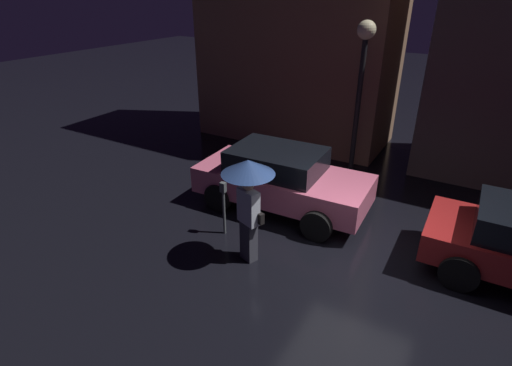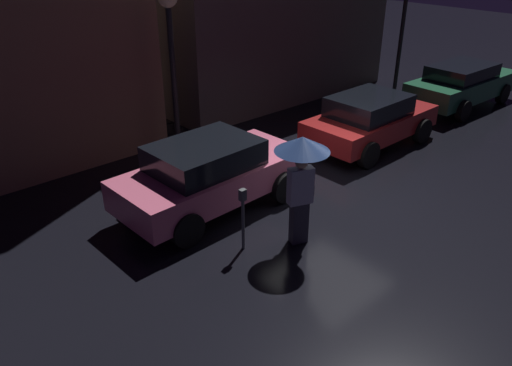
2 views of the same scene
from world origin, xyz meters
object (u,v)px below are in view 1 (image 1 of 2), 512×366
parked_car_pink (281,178)px  street_lamp_near (362,66)px  pedestrian_with_umbrella (248,186)px  parking_meter (224,203)px

parked_car_pink → street_lamp_near: size_ratio=0.99×
parked_car_pink → street_lamp_near: street_lamp_near is taller
pedestrian_with_umbrella → street_lamp_near: size_ratio=0.51×
parked_car_pink → parking_meter: 1.76m
parking_meter → street_lamp_near: street_lamp_near is taller
parking_meter → street_lamp_near: size_ratio=0.30×
parked_car_pink → pedestrian_with_umbrella: bearing=-81.1°
pedestrian_with_umbrella → street_lamp_near: bearing=104.7°
parked_car_pink → parking_meter: bearing=-109.4°
pedestrian_with_umbrella → parked_car_pink: bearing=121.6°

